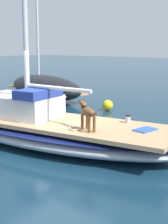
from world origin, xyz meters
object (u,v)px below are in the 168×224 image
Objects in this scene: sailboat_main at (55,132)px; dog_brown at (87,113)px; coiled_rope at (75,129)px; mooring_buoy at (108,105)px; deck_winch at (128,119)px; deck_towel at (145,130)px; moored_boat_starboard_side at (45,87)px.

sailboat_main is 1.56m from dog_brown.
mooring_buoy is at bearing 25.71° from coiled_rope.
deck_winch reaches higher than coiled_rope.
sailboat_main is 5.03m from mooring_buoy.
coiled_rope is (-0.12, 0.28, -0.40)m from dog_brown.
dog_brown is at bearing 163.14° from deck_winch.
coiled_rope is at bearing -154.29° from mooring_buoy.
sailboat_main is 2.00m from deck_winch.
coiled_rope reaches higher than mooring_buoy.
deck_winch is at bearing 59.48° from deck_towel.
deck_towel reaches higher than mooring_buoy.
coiled_rope reaches higher than sailboat_main.
sailboat_main is at bearing -163.06° from mooring_buoy.
dog_brown reaches higher than mooring_buoy.
sailboat_main is 13.39× the size of deck_towel.
sailboat_main is 2.52m from deck_towel.
dog_brown is 0.14× the size of moored_boat_starboard_side.
deck_towel is 9.48m from moored_boat_starboard_side.
moored_boat_starboard_side reaches higher than dog_brown.
coiled_rope is 5.83m from mooring_buoy.
deck_winch is 0.84m from deck_towel.
deck_winch is 0.38× the size of deck_towel.
moored_boat_starboard_side is (4.94, 8.10, -0.07)m from deck_towel.
deck_towel reaches higher than sailboat_main.
deck_winch is at bearing -140.55° from mooring_buoy.
coiled_rope is at bearing 154.55° from deck_winch.
deck_towel is (0.52, -2.44, 0.34)m from sailboat_main.
coiled_rope is 0.58× the size of deck_towel.
dog_brown reaches higher than deck_towel.
moored_boat_starboard_side reaches higher than coiled_rope.
coiled_rope reaches higher than deck_towel.
dog_brown is 9.08m from moored_boat_starboard_side.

